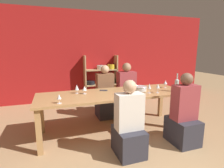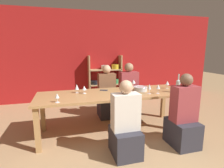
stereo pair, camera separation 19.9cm
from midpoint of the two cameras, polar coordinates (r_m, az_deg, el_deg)
wall_back_red at (r=5.50m, az=-7.13°, el=8.97°), size 8.80×0.06×2.70m
shelf_unit at (r=5.50m, az=-0.84°, el=0.82°), size 1.04×0.30×1.38m
dining_table at (r=3.27m, az=2.21°, el=-4.25°), size 2.76×0.92×0.76m
mixing_bowl at (r=3.47m, az=10.91°, el=-1.47°), size 0.27×0.27×0.08m
wine_bottle_green at (r=3.51m, az=22.29°, el=-0.45°), size 0.08×0.08×0.35m
wine_glass_white_a at (r=3.27m, az=-9.71°, el=-1.06°), size 0.07×0.07×0.16m
wine_glass_white_b at (r=2.74m, az=-15.53°, el=-3.90°), size 0.07×0.07×0.14m
wine_glass_red_a at (r=3.80m, az=19.06°, el=0.26°), size 0.08×0.08×0.16m
wine_glass_red_b at (r=3.21m, az=-7.30°, el=-1.37°), size 0.08×0.08×0.14m
wine_glass_empty_a at (r=3.27m, az=13.84°, el=-0.96°), size 0.07×0.07×0.18m
wine_glass_white_c at (r=3.75m, az=8.59°, el=0.74°), size 0.08×0.08×0.17m
wine_glass_white_d at (r=3.13m, az=5.98°, el=-1.54°), size 0.07×0.07×0.16m
wine_glass_red_c at (r=3.31m, az=16.54°, el=-0.96°), size 0.07×0.07×0.17m
wine_glass_white_e at (r=3.00m, az=6.44°, el=-2.14°), size 0.07×0.07×0.15m
cell_phone at (r=3.44m, az=-1.02°, el=-2.05°), size 0.17×0.12×0.01m
person_near_a at (r=3.13m, az=23.93°, el=-10.72°), size 0.40×0.50×1.19m
person_far_a at (r=4.06m, az=-0.32°, el=-4.66°), size 0.39×0.48×1.21m
person_near_b at (r=2.65m, az=6.59°, el=-14.32°), size 0.39×0.49×1.13m
person_far_b at (r=4.23m, az=6.71°, el=-3.92°), size 0.43×0.53×1.25m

